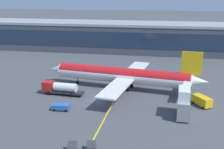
# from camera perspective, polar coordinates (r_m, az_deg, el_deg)

# --- Properties ---
(ground_plane) EXTENTS (700.00, 700.00, 0.00)m
(ground_plane) POSITION_cam_1_polar(r_m,az_deg,el_deg) (72.34, -3.07, -5.10)
(ground_plane) COLOR #47494F
(apron_lead_in_line) EXTENTS (0.97, 80.00, 0.01)m
(apron_lead_in_line) POSITION_cam_1_polar(r_m,az_deg,el_deg) (73.32, 0.58, -4.77)
(apron_lead_in_line) COLOR yellow
(apron_lead_in_line) RESTS_ON ground_plane
(terminal_building) EXTENTS (218.57, 20.03, 12.61)m
(terminal_building) POSITION_cam_1_polar(r_m,az_deg,el_deg) (132.76, -1.14, 7.44)
(terminal_building) COLOR #424751
(terminal_building) RESTS_ON ground_plane
(main_airliner) EXTENTS (44.51, 35.50, 11.56)m
(main_airliner) POSITION_cam_1_polar(r_m,az_deg,el_deg) (79.65, 2.14, -0.14)
(main_airliner) COLOR white
(main_airliner) RESTS_ON ground_plane
(fuel_tanker) EXTENTS (10.93, 3.15, 3.25)m
(fuel_tanker) POSITION_cam_1_polar(r_m,az_deg,el_deg) (77.08, -10.05, -2.60)
(fuel_tanker) COLOR #232326
(fuel_tanker) RESTS_ON ground_plane
(catering_lift) EXTENTS (2.81, 6.91, 6.30)m
(catering_lift) POSITION_cam_1_polar(r_m,az_deg,el_deg) (64.06, 13.73, -5.46)
(catering_lift) COLOR gray
(catering_lift) RESTS_ON ground_plane
(crew_van) EXTENTS (4.51, 5.33, 2.30)m
(crew_van) POSITION_cam_1_polar(r_m,az_deg,el_deg) (71.87, 17.03, -4.83)
(crew_van) COLOR yellow
(crew_van) RESTS_ON ground_plane
(pushback_tug) EXTENTS (3.94, 2.53, 1.40)m
(pushback_tug) POSITION_cam_1_polar(r_m,az_deg,el_deg) (67.51, -9.77, -6.12)
(pushback_tug) COLOR #285B9E
(pushback_tug) RESTS_ON ground_plane
(baggage_cart_0) EXTENTS (2.20, 2.96, 1.48)m
(baggage_cart_0) POSITION_cam_1_polar(r_m,az_deg,el_deg) (50.55, -7.75, -14.06)
(baggage_cart_0) COLOR #595B60
(baggage_cart_0) RESTS_ON ground_plane
(baggage_cart_1) EXTENTS (2.20, 2.96, 1.48)m
(baggage_cart_1) POSITION_cam_1_polar(r_m,az_deg,el_deg) (50.45, -4.01, -14.01)
(baggage_cart_1) COLOR gray
(baggage_cart_1) RESTS_ON ground_plane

